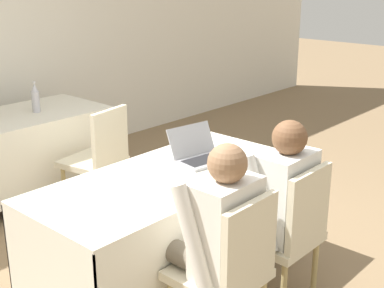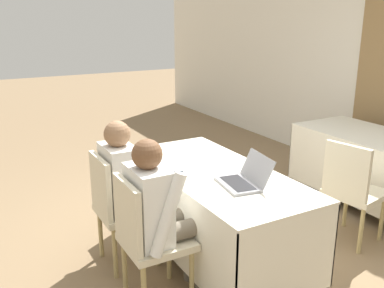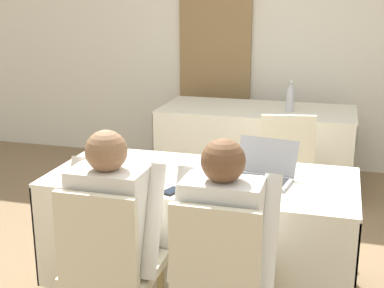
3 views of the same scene
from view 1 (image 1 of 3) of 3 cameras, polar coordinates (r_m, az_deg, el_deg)
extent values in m
plane|color=#846B4C|center=(3.67, -2.47, -14.39)|extent=(24.00, 24.00, 0.00)
cube|color=silver|center=(3.33, -2.65, -3.51)|extent=(1.79, 0.82, 0.02)
cube|color=silver|center=(3.22, 2.65, -10.59)|extent=(1.79, 0.01, 0.62)
cube|color=silver|center=(3.73, -7.03, -6.52)|extent=(1.79, 0.01, 0.62)
cube|color=silver|center=(2.98, -15.03, -13.88)|extent=(0.01, 0.82, 0.62)
cube|color=silver|center=(4.09, 6.24, -4.23)|extent=(0.01, 0.82, 0.62)
cylinder|color=#333333|center=(3.64, -2.49, -13.62)|extent=(0.06, 0.06, 0.12)
cube|color=silver|center=(4.88, -19.46, 2.52)|extent=(1.79, 0.82, 0.02)
cube|color=silver|center=(4.63, -16.60, -2.15)|extent=(1.79, 0.01, 0.62)
cube|color=silver|center=(5.42, -10.92, 1.24)|extent=(0.01, 0.82, 0.62)
cylinder|color=#333333|center=(5.10, -18.65, -4.95)|extent=(0.06, 0.06, 0.12)
cube|color=#99999E|center=(3.55, 1.47, -1.79)|extent=(0.39, 0.27, 0.02)
cube|color=black|center=(3.54, 1.47, -1.62)|extent=(0.33, 0.20, 0.00)
cube|color=#99999E|center=(3.62, -0.09, 0.43)|extent=(0.37, 0.15, 0.19)
cube|color=black|center=(3.62, -0.09, 0.43)|extent=(0.33, 0.13, 0.17)
cube|color=black|center=(3.08, 0.25, -5.09)|extent=(0.11, 0.14, 0.01)
cube|color=#192333|center=(3.07, 0.25, -5.00)|extent=(0.10, 0.12, 0.00)
cube|color=white|center=(2.99, -7.31, -6.08)|extent=(0.22, 0.30, 0.00)
cube|color=white|center=(3.77, 0.00, -0.67)|extent=(0.27, 0.33, 0.00)
cylinder|color=#B7B7C1|center=(4.96, -16.33, 4.35)|extent=(0.07, 0.07, 0.19)
cone|color=#B7B7C1|center=(4.94, -16.47, 5.83)|extent=(0.06, 0.06, 0.07)
cylinder|color=silver|center=(4.93, -16.51, 6.32)|extent=(0.03, 0.03, 0.01)
cylinder|color=tan|center=(3.23, 2.23, -14.93)|extent=(0.04, 0.04, 0.42)
cube|color=beige|center=(2.90, 2.74, -13.70)|extent=(0.44, 0.44, 0.05)
cube|color=beige|center=(2.67, 6.20, -10.60)|extent=(0.40, 0.04, 0.45)
cylinder|color=tan|center=(3.62, 8.01, -11.21)|extent=(0.04, 0.04, 0.42)
cylinder|color=tan|center=(3.37, 4.54, -13.47)|extent=(0.04, 0.04, 0.42)
cylinder|color=tan|center=(3.47, 12.94, -12.96)|extent=(0.04, 0.04, 0.42)
cube|color=beige|center=(3.29, 9.00, -9.74)|extent=(0.44, 0.44, 0.05)
cube|color=beige|center=(3.09, 12.34, -6.71)|extent=(0.40, 0.04, 0.45)
cylinder|color=tan|center=(4.85, -10.57, -3.51)|extent=(0.04, 0.04, 0.42)
cylinder|color=tan|center=(4.61, -13.46, -4.86)|extent=(0.04, 0.04, 0.42)
cylinder|color=tan|center=(4.63, -7.29, -4.38)|extent=(0.04, 0.04, 0.42)
cylinder|color=tan|center=(4.39, -10.14, -5.86)|extent=(0.04, 0.04, 0.42)
cube|color=beige|center=(4.53, -10.53, -1.88)|extent=(0.51, 0.51, 0.05)
cube|color=beige|center=(4.32, -8.73, 0.75)|extent=(0.41, 0.12, 0.45)
cylinder|color=#665B4C|center=(2.98, 1.92, -10.68)|extent=(0.13, 0.42, 0.13)
cylinder|color=#665B4C|center=(2.87, -0.46, -11.98)|extent=(0.13, 0.42, 0.13)
cylinder|color=#665B4C|center=(3.24, -0.65, -14.32)|extent=(0.10, 0.10, 0.47)
cube|color=silver|center=(2.73, 3.65, -8.98)|extent=(0.36, 0.22, 0.52)
cylinder|color=silver|center=(2.90, 5.63, -7.18)|extent=(0.08, 0.26, 0.54)
cylinder|color=silver|center=(2.61, 0.03, -10.15)|extent=(0.08, 0.26, 0.54)
sphere|color=#8C6647|center=(2.59, 3.80, -2.08)|extent=(0.20, 0.20, 0.20)
cylinder|color=#665B4C|center=(3.38, 8.07, -7.19)|extent=(0.13, 0.42, 0.13)
cylinder|color=#665B4C|center=(3.25, 6.26, -8.23)|extent=(0.13, 0.42, 0.13)
cylinder|color=#665B4C|center=(3.61, 5.46, -10.72)|extent=(0.10, 0.10, 0.47)
cylinder|color=#665B4C|center=(3.49, 3.65, -11.81)|extent=(0.10, 0.10, 0.47)
cube|color=white|center=(3.15, 10.02, -5.41)|extent=(0.36, 0.22, 0.52)
cylinder|color=white|center=(3.33, 11.38, -4.01)|extent=(0.08, 0.26, 0.54)
cylinder|color=white|center=(3.00, 7.21, -6.31)|extent=(0.08, 0.26, 0.54)
sphere|color=brown|center=(3.03, 10.38, 0.67)|extent=(0.20, 0.20, 0.20)
camera|label=2|loc=(4.89, 37.57, 13.95)|focal=40.00mm
camera|label=3|loc=(3.04, 55.60, 6.84)|focal=50.00mm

